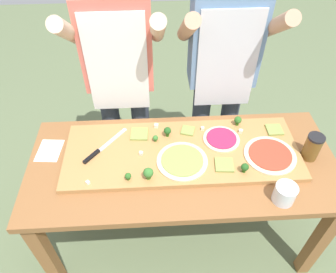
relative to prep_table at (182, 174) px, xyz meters
The scene contains 27 objects.
ground_plane 0.65m from the prep_table, ahead, with size 8.00×8.00×0.00m, color #60704C.
prep_table is the anchor object (origin of this frame).
cutting_board 0.13m from the prep_table, 84.90° to the left, with size 1.26×0.46×0.03m, color #B27F47.
chefs_knife 0.47m from the prep_table, behind, with size 0.22×0.26×0.02m.
pizza_whole_pesto_green 0.15m from the prep_table, 105.40° to the right, with size 0.27×0.27×0.02m.
pizza_whole_beet_magenta 0.29m from the prep_table, 28.27° to the left, with size 0.20×0.20×0.02m.
pizza_whole_tomato_red 0.48m from the prep_table, ahead, with size 0.27×0.27×0.02m.
pizza_slice_far_right 0.59m from the prep_table, 18.16° to the left, with size 0.09×0.09×0.01m, color #899E4C.
pizza_slice_near_left 0.25m from the prep_table, 77.07° to the left, with size 0.07×0.07×0.01m, color #899E4C.
pizza_slice_center 0.33m from the prep_table, 140.85° to the left, with size 0.10×0.10×0.01m, color #899E4C.
pizza_slice_near_right 0.26m from the prep_table, 17.26° to the right, with size 0.09×0.09×0.01m, color #899E4C.
broccoli_floret_back_right 0.35m from the prep_table, 156.29° to the right, with size 0.03×0.03×0.04m.
broccoli_floret_front_left 0.28m from the prep_table, 146.02° to the right, with size 0.05×0.05×0.07m.
broccoli_floret_front_mid 0.45m from the prep_table, 35.09° to the left, with size 0.04×0.04×0.06m.
broccoli_floret_center_left 0.25m from the prep_table, 113.22° to the left, with size 0.04×0.04×0.06m.
broccoli_floret_back_left 0.25m from the prep_table, 136.80° to the left, with size 0.03×0.03×0.04m.
broccoli_floret_center_right 0.36m from the prep_table, 20.20° to the right, with size 0.04×0.04×0.06m.
cheese_crumble_a 0.41m from the prep_table, 26.59° to the left, with size 0.02×0.02×0.02m, color silver.
cheese_crumble_b 0.29m from the prep_table, 57.93° to the left, with size 0.02×0.02×0.02m, color silver.
cheese_crumble_c 0.32m from the prep_table, 118.44° to the left, with size 0.02×0.02×0.02m, color white.
cheese_crumble_d 0.27m from the prep_table, behind, with size 0.02×0.02×0.02m, color silver.
cheese_crumble_e 0.52m from the prep_table, 163.91° to the right, with size 0.02×0.02×0.02m, color white.
flour_cup 0.55m from the prep_table, 30.54° to the right, with size 0.10×0.10×0.10m.
sauce_jar 0.70m from the prep_table, ahead, with size 0.09×0.09×0.15m.
recipe_note 0.75m from the prep_table, behind, with size 0.13×0.16×0.00m, color white.
cook_left 0.72m from the prep_table, 122.26° to the left, with size 0.54×0.39×1.67m.
cook_right 0.69m from the prep_table, 62.39° to the left, with size 0.54×0.39×1.67m.
Camera 1 is at (-0.14, -1.10, 2.06)m, focal length 34.11 mm.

